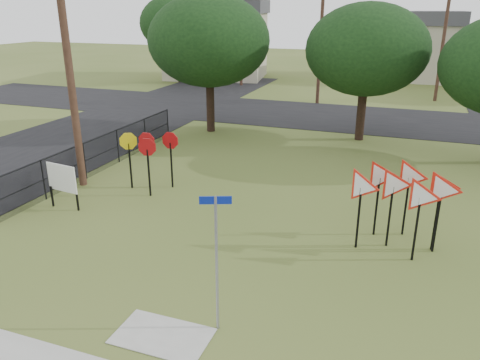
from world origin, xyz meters
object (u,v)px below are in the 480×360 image
yield_sign_cluster (406,189)px  info_board (62,180)px  street_name_sign (217,256)px  stop_sign_cluster (148,148)px

yield_sign_cluster → info_board: 10.95m
yield_sign_cluster → info_board: bearing=-174.2°
street_name_sign → yield_sign_cluster: street_name_sign is taller
stop_sign_cluster → street_name_sign: bearing=-50.4°
street_name_sign → info_board: (-7.38, 4.12, -0.70)m
street_name_sign → stop_sign_cluster: street_name_sign is taller
street_name_sign → stop_sign_cluster: size_ratio=1.40×
info_board → stop_sign_cluster: bearing=54.2°
street_name_sign → info_board: size_ratio=1.93×
info_board → yield_sign_cluster: bearing=5.8°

